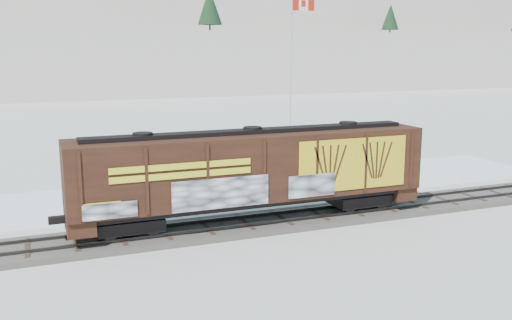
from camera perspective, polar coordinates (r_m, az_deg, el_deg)
name	(u,v)px	position (r m, az deg, el deg)	size (l,w,h in m)	color
ground	(317,219)	(29.94, 6.11, -5.87)	(500.00, 500.00, 0.00)	white
rail_track	(317,216)	(29.90, 6.11, -5.61)	(50.00, 3.40, 0.43)	#59544C
parking_strip	(262,187)	(36.50, 0.64, -2.69)	(40.00, 8.00, 0.03)	white
hillside	(78,28)	(165.75, -17.38, 12.51)	(360.00, 110.00, 93.00)	white
hopper_railcar	(253,169)	(27.76, -0.34, -0.94)	(17.60, 3.06, 4.47)	black
flagpole	(292,103)	(42.46, 3.57, 5.70)	(2.30, 0.90, 12.61)	silver
car_silver	(120,189)	(33.23, -13.45, -2.83)	(2.03, 5.04, 1.72)	#A6AAAE
car_white	(217,183)	(34.63, -3.88, -2.32)	(1.40, 4.02, 1.32)	silver
car_dark	(367,169)	(39.53, 11.02, -0.87)	(1.76, 4.34, 1.26)	black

